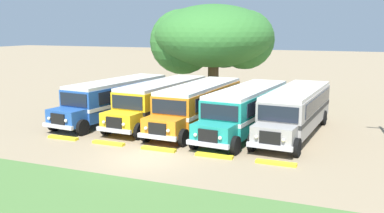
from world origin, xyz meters
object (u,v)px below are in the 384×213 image
Objects in this scene: parked_bus_slot_1 at (162,100)px; parked_bus_slot_2 at (199,103)px; parked_bus_slot_3 at (246,108)px; parked_bus_slot_4 at (296,109)px; broad_shade_tree at (214,38)px; parked_bus_slot_0 at (116,97)px.

parked_bus_slot_2 is at bearing 85.37° from parked_bus_slot_1.
parked_bus_slot_4 is at bearing 109.99° from parked_bus_slot_3.
parked_bus_slot_3 is 3.06m from parked_bus_slot_4.
broad_shade_tree is (-9.31, 10.96, 4.03)m from parked_bus_slot_4.
parked_bus_slot_2 is at bearing -75.30° from broad_shade_tree.
broad_shade_tree reaches higher than parked_bus_slot_1.
broad_shade_tree is at bearing -135.62° from parked_bus_slot_4.
parked_bus_slot_0 is 9.82m from parked_bus_slot_3.
parked_bus_slot_2 is 12.42m from broad_shade_tree.
parked_bus_slot_0 and parked_bus_slot_4 have the same top height.
parked_bus_slot_3 is at bearing 86.25° from parked_bus_slot_1.
parked_bus_slot_1 is 1.00× the size of parked_bus_slot_3.
parked_bus_slot_1 is at bearing -95.73° from parked_bus_slot_2.
parked_bus_slot_1 is 1.00× the size of parked_bus_slot_2.
broad_shade_tree is at bearing -162.98° from parked_bus_slot_2.
parked_bus_slot_2 is at bearing -91.36° from parked_bus_slot_3.
broad_shade_tree is at bearing 169.02° from parked_bus_slot_0.
parked_bus_slot_1 is 1.00× the size of parked_bus_slot_4.
parked_bus_slot_2 is at bearing -82.28° from parked_bus_slot_4.
parked_bus_slot_4 is (9.27, -0.01, 0.00)m from parked_bus_slot_1.
broad_shade_tree reaches higher than parked_bus_slot_0.
parked_bus_slot_0 is at bearing -79.50° from parked_bus_slot_1.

